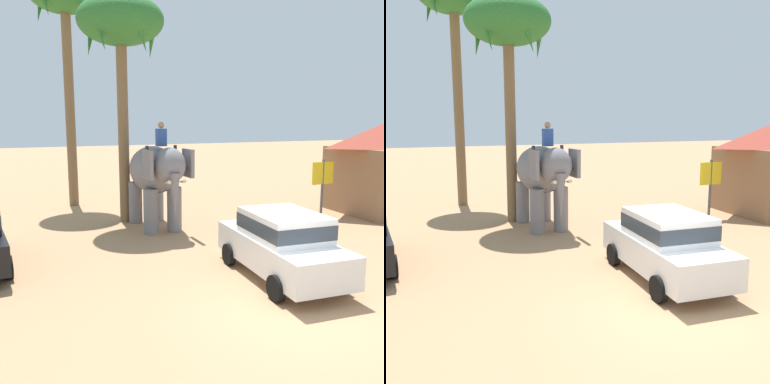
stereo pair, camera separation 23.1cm
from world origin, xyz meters
TOP-DOWN VIEW (x-y plane):
  - ground_plane at (0.00, 0.00)m, footprint 120.00×120.00m
  - car_sedan_foreground at (1.00, 1.77)m, footprint 2.17×4.24m
  - elephant_with_mahout at (-0.17, 7.81)m, footprint 1.61×3.86m
  - palm_tree_behind_elephant at (-2.24, 13.52)m, footprint 3.20×3.20m
  - palm_tree_near_hut at (-0.92, 9.35)m, footprint 3.20×3.20m
  - signboard_yellow at (6.47, 6.59)m, footprint 1.00×0.10m

SIDE VIEW (x-z plane):
  - ground_plane at x=0.00m, z-range 0.00..0.00m
  - car_sedan_foreground at x=1.00m, z-range 0.08..1.78m
  - signboard_yellow at x=6.47m, z-range 0.49..2.89m
  - elephant_with_mahout at x=-0.17m, z-range 0.05..3.93m
  - palm_tree_near_hut at x=-0.92m, z-range 3.07..11.52m
  - palm_tree_behind_elephant at x=-2.24m, z-range 3.86..14.21m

